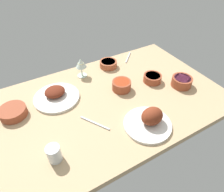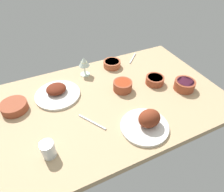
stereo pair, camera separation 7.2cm
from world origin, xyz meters
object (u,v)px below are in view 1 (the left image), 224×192
(plate_near_viewer, at_px, (56,95))
(fork_loose, at_px, (128,57))
(bowl_pasta, at_px, (13,112))
(bowl_sauce, at_px, (122,85))
(wine_glass, at_px, (81,64))
(bowl_cream, at_px, (108,64))
(spoon_loose, at_px, (95,123))
(water_tumbler, at_px, (54,154))
(bowl_soup, at_px, (152,78))
(bowl_onions, at_px, (182,81))
(plate_center_main, at_px, (150,120))

(plate_near_viewer, distance_m, fork_loose, 0.68)
(plate_near_viewer, relative_size, bowl_pasta, 1.85)
(bowl_sauce, distance_m, wine_glass, 0.32)
(plate_near_viewer, relative_size, bowl_cream, 2.17)
(bowl_sauce, height_order, spoon_loose, bowl_sauce)
(plate_near_viewer, bearing_deg, bowl_sauce, 161.79)
(bowl_sauce, distance_m, water_tumbler, 0.61)
(plate_near_viewer, bearing_deg, bowl_soup, 165.39)
(bowl_soup, relative_size, bowl_onions, 0.92)
(bowl_cream, height_order, fork_loose, bowl_cream)
(bowl_soup, distance_m, bowl_sauce, 0.23)
(plate_near_viewer, bearing_deg, fork_loose, -164.55)
(fork_loose, bearing_deg, plate_center_main, 21.58)
(bowl_sauce, height_order, wine_glass, wine_glass)
(bowl_onions, xyz_separation_m, bowl_sauce, (0.37, -0.17, 0.00))
(water_tumbler, distance_m, spoon_loose, 0.28)
(bowl_onions, relative_size, spoon_loose, 0.71)
(bowl_onions, height_order, fork_loose, bowl_onions)
(water_tumbler, distance_m, fork_loose, 1.00)
(water_tumbler, bearing_deg, bowl_sauce, -152.21)
(plate_center_main, distance_m, bowl_onions, 0.44)
(plate_near_viewer, bearing_deg, plate_center_main, 128.46)
(plate_near_viewer, distance_m, bowl_cream, 0.48)
(plate_center_main, relative_size, fork_loose, 1.60)
(bowl_pasta, height_order, fork_loose, bowl_pasta)
(bowl_onions, xyz_separation_m, spoon_loose, (0.66, 0.02, -0.03))
(bowl_pasta, relative_size, bowl_sauce, 1.24)
(plate_center_main, xyz_separation_m, bowl_pasta, (0.63, -0.44, -0.01))
(plate_center_main, bearing_deg, plate_near_viewer, -51.54)
(bowl_cream, distance_m, fork_loose, 0.21)
(plate_near_viewer, bearing_deg, water_tumbler, 71.54)
(bowl_pasta, relative_size, bowl_cream, 1.17)
(plate_center_main, height_order, spoon_loose, plate_center_main)
(plate_near_viewer, height_order, bowl_soup, plate_near_viewer)
(bowl_pasta, bearing_deg, wine_glass, -161.82)
(plate_center_main, distance_m, water_tumbler, 0.51)
(bowl_cream, relative_size, water_tumbler, 1.49)
(plate_near_viewer, height_order, water_tumbler, water_tumbler)
(water_tumbler, bearing_deg, bowl_soup, -161.88)
(bowl_soup, height_order, spoon_loose, bowl_soup)
(bowl_onions, relative_size, bowl_sauce, 1.08)
(plate_center_main, bearing_deg, bowl_pasta, -35.11)
(water_tumbler, relative_size, fork_loose, 0.53)
(water_tumbler, bearing_deg, plate_center_main, 174.34)
(bowl_cream, bearing_deg, wine_glass, 2.68)
(plate_near_viewer, xyz_separation_m, bowl_soup, (-0.63, 0.16, 0.01))
(wine_glass, distance_m, water_tumbler, 0.67)
(plate_near_viewer, distance_m, spoon_loose, 0.33)
(bowl_pasta, distance_m, bowl_sauce, 0.67)
(bowl_pasta, bearing_deg, spoon_loose, 142.37)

